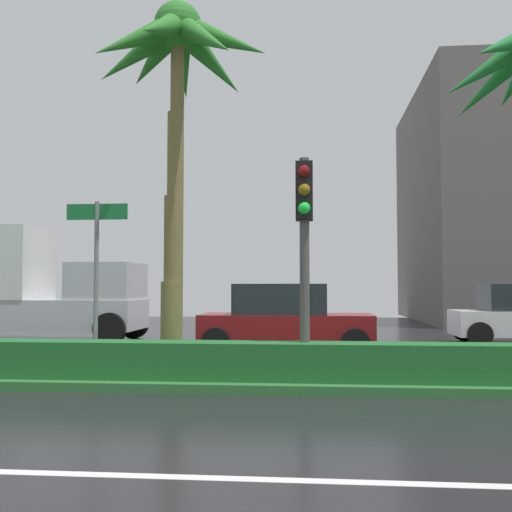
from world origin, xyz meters
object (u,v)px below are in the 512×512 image
at_px(palm_tree_centre, 176,66).
at_px(street_name_sign, 96,262).
at_px(traffic_signal_median_right, 304,226).
at_px(box_truck_lead, 35,290).
at_px(car_in_traffic_second, 285,319).

height_order(palm_tree_centre, street_name_sign, palm_tree_centre).
relative_size(palm_tree_centre, traffic_signal_median_right, 1.91).
bearing_deg(box_truck_lead, car_in_traffic_second, -18.40).
height_order(palm_tree_centre, car_in_traffic_second, palm_tree_centre).
bearing_deg(traffic_signal_median_right, palm_tree_centre, 153.70).
height_order(traffic_signal_median_right, street_name_sign, traffic_signal_median_right).
distance_m(box_truck_lead, car_in_traffic_second, 8.23).
height_order(traffic_signal_median_right, box_truck_lead, traffic_signal_median_right).
bearing_deg(box_truck_lead, street_name_sign, -58.21).
height_order(palm_tree_centre, box_truck_lead, palm_tree_centre).
xyz_separation_m(street_name_sign, box_truck_lead, (-4.70, 7.58, -0.53)).
relative_size(box_truck_lead, car_in_traffic_second, 1.49).
xyz_separation_m(traffic_signal_median_right, street_name_sign, (-3.66, 0.44, -0.56)).
xyz_separation_m(palm_tree_centre, car_in_traffic_second, (1.85, 4.24, -5.00)).
bearing_deg(street_name_sign, car_in_traffic_second, 58.36).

